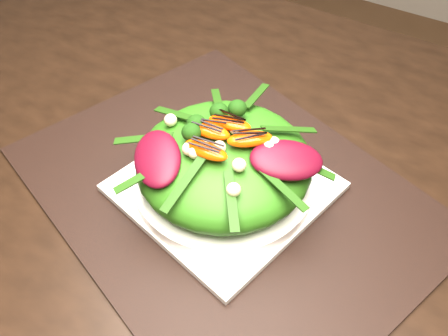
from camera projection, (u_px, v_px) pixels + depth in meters
The scene contains 11 objects.
floor at pixel (213, 335), 1.30m from camera, with size 4.00×4.00×0.01m, color brown.
dining_table at pixel (206, 142), 0.76m from camera, with size 1.60×0.90×0.75m, color black.
placemat at pixel (224, 190), 0.66m from camera, with size 0.55×0.42×0.00m, color black.
plate_base at pixel (224, 186), 0.66m from camera, with size 0.25×0.25×0.01m, color silver.
salad_bowl at pixel (224, 180), 0.65m from camera, with size 0.24×0.24×0.02m, color white.
lettuce_mound at pixel (224, 161), 0.62m from camera, with size 0.23×0.23×0.08m, color #2B6112.
radicchio_leaf at pixel (286, 160), 0.57m from camera, with size 0.09×0.06×0.02m, color #420713.
orange_segment at pixel (223, 121), 0.61m from camera, with size 0.06×0.02×0.01m, color #FF3E04.
broccoli_floret at pixel (187, 104), 0.63m from camera, with size 0.03×0.03×0.03m, color black.
macadamia_nut at pixel (231, 180), 0.55m from camera, with size 0.02×0.02×0.02m, color #CAB68E.
balsamic_drizzle at pixel (223, 116), 0.60m from camera, with size 0.04×0.00×0.00m, color black.
Camera 1 is at (0.32, -0.45, 1.26)m, focal length 38.00 mm.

